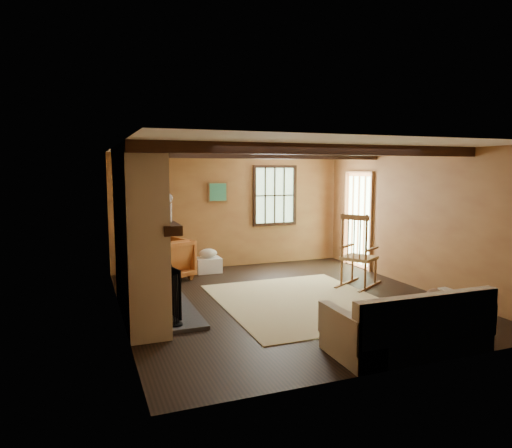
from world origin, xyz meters
name	(u,v)px	position (x,y,z in m)	size (l,w,h in m)	color
ground	(285,300)	(0.00, 0.00, 0.00)	(5.50, 5.50, 0.00)	black
room_envelope	(291,196)	(0.22, 0.26, 1.63)	(5.02, 5.52, 2.44)	#A46E3A
fireplace	(140,239)	(-2.23, 0.00, 1.10)	(1.02, 2.30, 2.40)	#AA5641
rug	(301,302)	(0.20, -0.20, 0.00)	(2.50, 3.00, 0.01)	#CAC087
rocking_chair	(358,256)	(1.57, 0.32, 0.55)	(1.06, 0.92, 1.31)	tan
sofa	(410,329)	(0.47, -2.40, 0.27)	(1.86, 0.85, 0.75)	beige
firewood_pile	(142,269)	(-1.90, 2.60, 0.11)	(0.61, 0.11, 0.22)	brown
laundry_basket	(208,265)	(-0.63, 2.33, 0.15)	(0.50, 0.38, 0.30)	white
basket_pillow	(208,253)	(-0.63, 2.33, 0.39)	(0.37, 0.29, 0.18)	beige
armchair	(166,259)	(-1.54, 2.01, 0.39)	(0.83, 0.86, 0.78)	#BF6026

